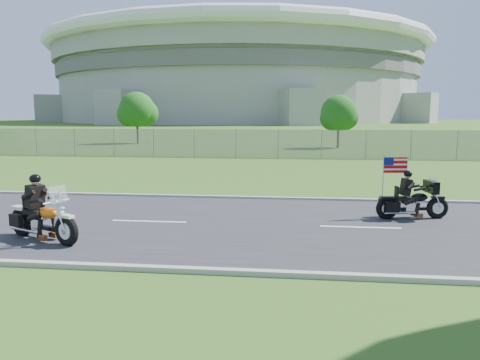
# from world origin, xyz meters

# --- Properties ---
(ground) EXTENTS (420.00, 420.00, 0.00)m
(ground) POSITION_xyz_m (0.00, 0.00, 0.00)
(ground) COLOR #374E18
(ground) RESTS_ON ground
(road) EXTENTS (120.00, 8.00, 0.04)m
(road) POSITION_xyz_m (0.00, 0.00, 0.02)
(road) COLOR #28282B
(road) RESTS_ON ground
(curb_north) EXTENTS (120.00, 0.18, 0.12)m
(curb_north) POSITION_xyz_m (0.00, 4.05, 0.05)
(curb_north) COLOR #9E9B93
(curb_north) RESTS_ON ground
(curb_south) EXTENTS (120.00, 0.18, 0.12)m
(curb_south) POSITION_xyz_m (0.00, -4.05, 0.05)
(curb_south) COLOR #9E9B93
(curb_south) RESTS_ON ground
(fence) EXTENTS (60.00, 0.03, 2.00)m
(fence) POSITION_xyz_m (-5.00, 20.00, 1.00)
(fence) COLOR gray
(fence) RESTS_ON ground
(stadium) EXTENTS (140.40, 140.40, 29.20)m
(stadium) POSITION_xyz_m (-20.00, 170.00, 15.58)
(stadium) COLOR #A3A099
(stadium) RESTS_ON ground
(tree_fence_near) EXTENTS (3.52, 3.28, 4.75)m
(tree_fence_near) POSITION_xyz_m (6.04, 30.04, 2.97)
(tree_fence_near) COLOR #382316
(tree_fence_near) RESTS_ON ground
(tree_fence_mid) EXTENTS (3.96, 3.69, 5.30)m
(tree_fence_mid) POSITION_xyz_m (-13.95, 34.04, 3.30)
(tree_fence_mid) COLOR #382316
(tree_fence_mid) RESTS_ON ground
(motorcycle_lead) EXTENTS (2.35, 1.30, 1.69)m
(motorcycle_lead) POSITION_xyz_m (-4.01, -2.22, 0.53)
(motorcycle_lead) COLOR black
(motorcycle_lead) RESTS_ON ground
(motorcycle_follow) EXTENTS (2.20, 0.85, 1.84)m
(motorcycle_follow) POSITION_xyz_m (5.67, 1.34, 0.51)
(motorcycle_follow) COLOR black
(motorcycle_follow) RESTS_ON ground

